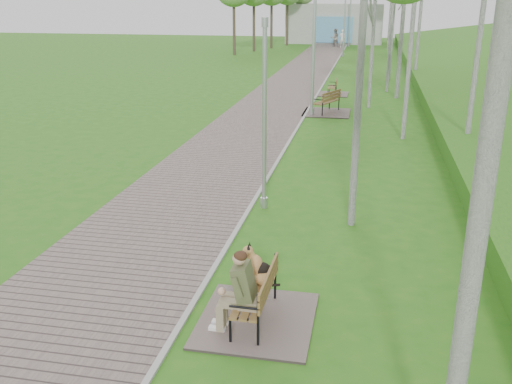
# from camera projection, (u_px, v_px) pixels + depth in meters

# --- Properties ---
(ground) EXTENTS (120.00, 120.00, 0.00)m
(ground) POSITION_uv_depth(u_px,v_px,m) (253.00, 204.00, 13.99)
(ground) COLOR #266316
(ground) RESTS_ON ground
(walkway) EXTENTS (3.50, 67.00, 0.04)m
(walkway) POSITION_uv_depth(u_px,v_px,m) (296.00, 80.00, 34.23)
(walkway) COLOR #645451
(walkway) RESTS_ON ground
(kerb) EXTENTS (0.10, 67.00, 0.05)m
(kerb) POSITION_uv_depth(u_px,v_px,m) (325.00, 81.00, 33.90)
(kerb) COLOR #999993
(kerb) RESTS_ON ground
(building_north) EXTENTS (10.00, 5.20, 4.00)m
(building_north) POSITION_uv_depth(u_px,v_px,m) (335.00, 24.00, 60.85)
(building_north) COLOR #9E9E99
(building_north) RESTS_ON ground
(bench_main) EXTENTS (1.78, 1.97, 1.55)m
(bench_main) POSITION_uv_depth(u_px,v_px,m) (250.00, 297.00, 8.82)
(bench_main) COLOR #645451
(bench_main) RESTS_ON ground
(bench_second) EXTENTS (1.99, 2.21, 1.22)m
(bench_second) POSITION_uv_depth(u_px,v_px,m) (326.00, 108.00, 24.73)
(bench_second) COLOR #645451
(bench_second) RESTS_ON ground
(bench_third) EXTENTS (1.55, 1.73, 0.95)m
(bench_third) POSITION_uv_depth(u_px,v_px,m) (332.00, 91.00, 29.42)
(bench_third) COLOR #645451
(bench_third) RESTS_ON ground
(lamp_post_near) EXTENTS (0.17, 0.17, 4.41)m
(lamp_post_near) POSITION_uv_depth(u_px,v_px,m) (264.00, 124.00, 13.11)
(lamp_post_near) COLOR #A4A7AC
(lamp_post_near) RESTS_ON ground
(lamp_post_second) EXTENTS (0.23, 0.23, 5.89)m
(lamp_post_second) POSITION_uv_depth(u_px,v_px,m) (314.00, 50.00, 23.37)
(lamp_post_second) COLOR #A4A7AC
(lamp_post_second) RESTS_ON ground
(lamp_post_third) EXTENTS (0.20, 0.20, 5.28)m
(lamp_post_third) POSITION_uv_depth(u_px,v_px,m) (344.00, 26.00, 46.94)
(lamp_post_third) COLOR #A4A7AC
(lamp_post_third) RESTS_ON ground
(lamp_post_far) EXTENTS (0.20, 0.20, 5.30)m
(lamp_post_far) POSITION_uv_depth(u_px,v_px,m) (350.00, 21.00, 56.27)
(lamp_post_far) COLOR #A4A7AC
(lamp_post_far) RESTS_ON ground
(pedestrian_near) EXTENTS (0.69, 0.50, 1.75)m
(pedestrian_near) POSITION_uv_depth(u_px,v_px,m) (342.00, 39.00, 55.23)
(pedestrian_near) COLOR white
(pedestrian_near) RESTS_ON ground
(pedestrian_far) EXTENTS (1.04, 0.95, 1.75)m
(pedestrian_far) POSITION_uv_depth(u_px,v_px,m) (335.00, 38.00, 56.20)
(pedestrian_far) COLOR gray
(pedestrian_far) RESTS_ON ground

